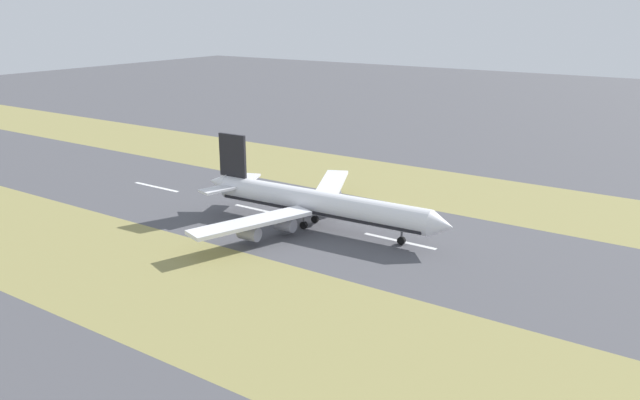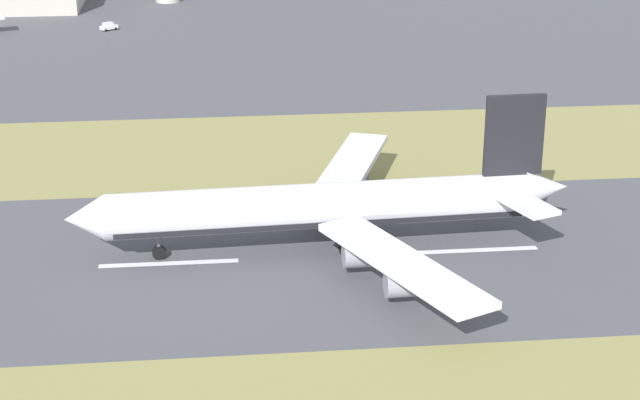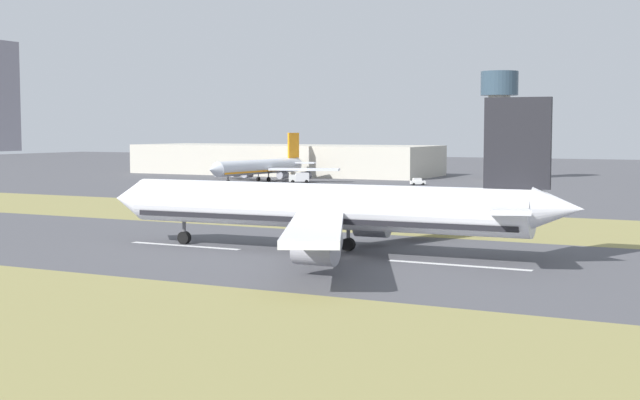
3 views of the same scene
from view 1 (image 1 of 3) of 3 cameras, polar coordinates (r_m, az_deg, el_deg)
The scene contains 7 objects.
ground_plane at distance 155.06m, azimuth -1.10°, elevation -1.90°, with size 800.00×800.00×0.00m, color #4C4C51.
grass_median_west at distance 192.02m, azimuth 6.60°, elevation 1.77°, with size 40.00×600.00×0.01m, color olive.
grass_median_east at distance 123.55m, azimuth -13.23°, elevation -7.54°, with size 40.00×600.00×0.01m, color olive.
centreline_dash_near at distance 190.28m, azimuth -14.73°, elevation 1.16°, with size 1.20×18.00×0.01m, color silver.
centreline_dash_mid at distance 163.45m, azimuth -5.32°, elevation -0.96°, with size 1.20×18.00×0.01m, color silver.
centreline_dash_far at distance 142.92m, azimuth 7.29°, elevation -3.74°, with size 1.20×18.00×0.01m, color silver.
airplane_main_jet at distance 149.17m, azimuth -0.63°, elevation -0.25°, with size 64.07×67.18×20.20m.
Camera 1 is at (120.04, 84.00, 50.79)m, focal length 35.00 mm.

